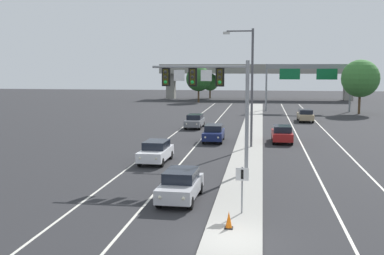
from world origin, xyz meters
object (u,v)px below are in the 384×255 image
Objects in this scene: car_oncoming_navy at (214,133)px; tree_far_left_a at (210,82)px; car_oncoming_grey at (195,121)px; car_receding_red at (282,134)px; overhead_signal_mast at (213,90)px; car_oncoming_silver at (181,185)px; street_lamp_median at (249,81)px; highway_sign_gantry at (308,72)px; traffic_cone_median_nose at (229,220)px; tree_far_left_b at (199,79)px; median_sign_post at (242,183)px; car_receding_tan at (305,115)px; car_oncoming_white at (156,151)px; tree_far_right_c at (360,78)px.

car_oncoming_navy is 0.80× the size of tree_far_left_a.
car_receding_red is (9.50, -9.42, 0.00)m from car_oncoming_grey.
car_oncoming_silver is at bearing -99.46° from overhead_signal_mast.
street_lamp_median is 6.85m from car_oncoming_navy.
highway_sign_gantry is at bearing 71.06° from car_oncoming_navy.
overhead_signal_mast is 15.88m from car_receding_red.
traffic_cone_median_nose is at bearing -79.67° from car_oncoming_grey.
tree_far_left_b is (-8.16, 50.85, 3.91)m from car_oncoming_navy.
street_lamp_median reaches higher than traffic_cone_median_nose.
car_oncoming_navy and car_oncoming_grey have the same top height.
tree_far_left_b is at bearing 138.94° from highway_sign_gantry.
car_oncoming_navy is 1.00× the size of car_oncoming_grey.
overhead_signal_mast is 9.73m from median_sign_post.
overhead_signal_mast is 48.69m from highway_sign_gantry.
highway_sign_gantry reaches higher than traffic_cone_median_nose.
traffic_cone_median_nose is at bearing -98.96° from car_receding_tan.
car_oncoming_grey and car_receding_red have the same top height.
median_sign_post reaches higher than car_oncoming_grey.
car_oncoming_white is 46.69m from tree_far_right_c.
car_oncoming_white is at bearing -108.43° from highway_sign_gantry.
car_oncoming_navy and car_receding_red have the same top height.
overhead_signal_mast reaches higher than car_oncoming_silver.
street_lamp_median is 1.23× the size of tree_far_right_c.
median_sign_post is at bearing 78.63° from traffic_cone_median_nose.
tree_far_right_c reaches higher than car_oncoming_white.
car_oncoming_silver is at bearing -106.23° from car_receding_red.
car_receding_red is 32.75m from tree_far_right_c.
tree_far_right_c is (12.54, 29.92, 4.49)m from car_receding_red.
highway_sign_gantry is 36.07m from tree_far_left_a.
car_oncoming_silver is at bearing -70.23° from car_oncoming_white.
traffic_cone_median_nose is at bearing -98.19° from highway_sign_gantry.
car_oncoming_grey is at bearing -137.08° from tree_far_right_c.
tree_far_right_c is at bearing 52.91° from car_receding_tan.
highway_sign_gantry reaches higher than car_oncoming_silver.
overhead_signal_mast is 1.60× the size of car_oncoming_grey.
highway_sign_gantry is (11.25, 53.93, 5.34)m from car_oncoming_silver.
overhead_signal_mast is 1.60× the size of car_receding_red.
median_sign_post is 33.13m from car_oncoming_grey.
car_receding_red is 6.06× the size of traffic_cone_median_nose.
highway_sign_gantry is 26.19m from tree_far_left_b.
car_oncoming_white is at bearing -114.30° from car_receding_tan.
tree_far_left_a is 0.69× the size of tree_far_right_c.
tree_far_left_b is at bearing 98.49° from traffic_cone_median_nose.
street_lamp_median is 10.95m from car_oncoming_white.
car_receding_red is 65.38m from tree_far_left_a.
median_sign_post is 22.88m from car_oncoming_navy.
car_oncoming_grey is (0.00, 20.41, 0.00)m from car_oncoming_white.
tree_far_right_c is (17.51, 44.28, -0.15)m from overhead_signal_mast.
car_oncoming_grey is (-6.77, 32.42, -0.77)m from median_sign_post.
tree_far_left_b is at bearing 99.09° from median_sign_post.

